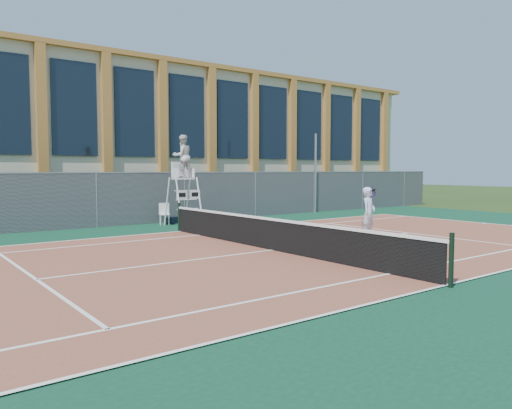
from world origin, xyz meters
TOP-DOWN VIEW (x-y plane):
  - ground at (0.00, 0.00)m, footprint 120.00×120.00m
  - apron at (0.00, 1.00)m, footprint 36.00×20.00m
  - tennis_court at (0.00, 0.00)m, footprint 23.77×10.97m
  - tennis_net at (0.00, 0.00)m, footprint 0.10×11.30m
  - fence at (0.00, 8.80)m, footprint 40.00×0.06m
  - hedge at (0.00, 10.00)m, footprint 40.00×1.40m
  - building at (0.00, 17.95)m, footprint 45.00×10.60m
  - steel_pole at (10.02, 8.70)m, footprint 0.12×0.12m
  - umpire_chair at (0.96, 7.05)m, footprint 1.06×1.63m
  - plastic_chair at (0.62, 8.06)m, footprint 0.55×0.55m
  - sports_bag_near at (1.14, 8.27)m, footprint 0.72×0.57m
  - sports_bag_far at (3.87, 8.34)m, footprint 0.69×0.61m
  - tennis_player at (3.93, -0.19)m, footprint 1.02×0.74m

SIDE VIEW (x-z plane):
  - ground at x=0.00m, z-range 0.00..0.00m
  - apron at x=0.00m, z-range 0.00..0.01m
  - tennis_court at x=0.00m, z-range 0.01..0.03m
  - sports_bag_far at x=3.87m, z-range 0.01..0.27m
  - sports_bag_near at x=1.14m, z-range 0.01..0.30m
  - tennis_net at x=0.00m, z-range -0.01..1.09m
  - plastic_chair at x=0.62m, z-range 0.09..1.01m
  - tennis_player at x=3.93m, z-range 0.03..1.78m
  - fence at x=0.00m, z-range 0.00..2.20m
  - hedge at x=0.00m, z-range 0.00..2.20m
  - steel_pole at x=10.02m, z-range 0.00..4.29m
  - umpire_chair at x=0.96m, z-range 0.88..4.67m
  - building at x=0.00m, z-range 0.03..8.26m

